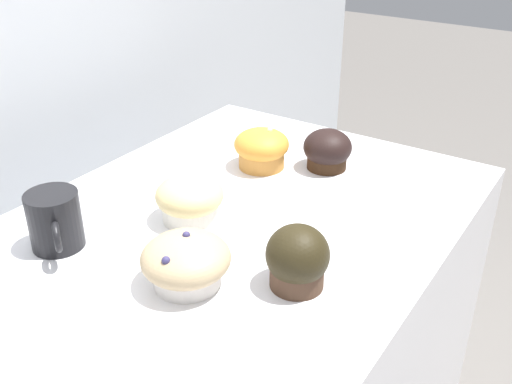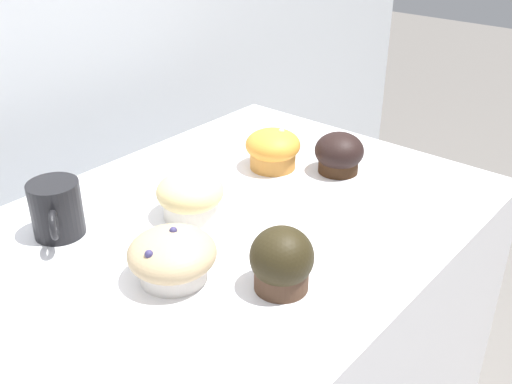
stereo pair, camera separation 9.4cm
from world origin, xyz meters
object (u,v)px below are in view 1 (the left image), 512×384
coffee_cup (55,220)px  serving_plate (29,353)px  muffin_front_center (190,199)px  muffin_front_right (186,262)px  muffin_back_right (327,150)px  muffin_front_left (262,148)px  muffin_back_left (297,259)px

coffee_cup → serving_plate: 0.24m
muffin_front_center → muffin_front_right: 0.17m
muffin_back_right → muffin_front_right: same height
coffee_cup → serving_plate: (-0.17, -0.15, -0.04)m
muffin_front_right → muffin_back_right: bearing=1.4°
muffin_front_left → coffee_cup: 0.41m
muffin_front_center → muffin_front_right: muffin_front_right is taller
serving_plate → muffin_back_right: bearing=-4.7°
muffin_front_center → serving_plate: bearing=-173.2°
muffin_front_right → serving_plate: size_ratio=0.59×
muffin_front_center → muffin_back_left: 0.24m
muffin_back_left → muffin_front_right: 0.15m
muffin_front_center → muffin_back_right: 0.30m
coffee_cup → serving_plate: coffee_cup is taller
muffin_back_left → muffin_front_right: size_ratio=0.75×
muffin_front_right → serving_plate: (-0.21, 0.06, -0.03)m
muffin_front_center → muffin_front_left: bearing=2.8°
muffin_front_center → muffin_front_right: bearing=-142.6°
muffin_front_left → muffin_front_center: bearing=-177.2°
coffee_cup → muffin_front_center: bearing=-33.9°
muffin_front_left → muffin_front_right: muffin_front_left is taller
coffee_cup → muffin_back_right: bearing=-24.3°
muffin_front_center → coffee_cup: bearing=146.1°
muffin_front_center → muffin_back_left: size_ratio=1.20×
muffin_back_left → muffin_front_left: (0.28, 0.24, -0.00)m
muffin_back_right → muffin_front_right: size_ratio=0.75×
muffin_back_left → muffin_back_right: muffin_back_left is taller
coffee_cup → serving_plate: size_ratio=0.51×
muffin_front_center → muffin_back_right: muffin_back_right is taller
coffee_cup → muffin_back_left: bearing=-72.0°
muffin_front_left → coffee_cup: size_ratio=0.99×
muffin_front_center → coffee_cup: coffee_cup is taller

